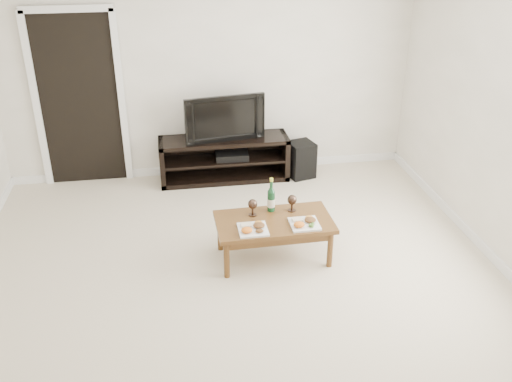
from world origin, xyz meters
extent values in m
plane|color=beige|center=(0.00, 0.00, 0.00)|extent=(5.50, 5.50, 0.00)
cube|color=white|center=(0.00, 2.77, 1.30)|extent=(5.00, 0.04, 2.60)
cube|color=black|center=(-1.55, 2.73, 1.02)|extent=(0.90, 0.02, 2.05)
cube|color=black|center=(0.13, 2.50, 0.28)|extent=(1.59, 0.45, 0.55)
imported|color=black|center=(0.13, 2.50, 0.83)|extent=(0.98, 0.27, 0.56)
cube|color=black|center=(0.22, 2.48, 0.33)|extent=(0.41, 0.32, 0.08)
cube|color=black|center=(1.09, 2.43, 0.23)|extent=(0.37, 0.37, 0.45)
cube|color=brown|center=(0.40, 0.62, 0.21)|extent=(1.12, 0.63, 0.42)
cube|color=white|center=(0.17, 0.47, 0.45)|extent=(0.27, 0.27, 0.07)
cube|color=white|center=(0.67, 0.49, 0.45)|extent=(0.27, 0.27, 0.07)
cylinder|color=#103D1E|center=(0.41, 0.82, 0.59)|extent=(0.07, 0.07, 0.35)
camera|label=1|loc=(-0.52, -4.02, 3.11)|focal=40.00mm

